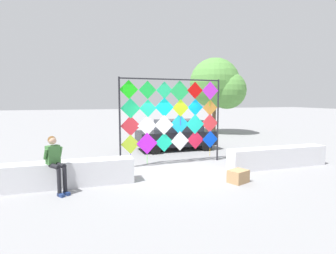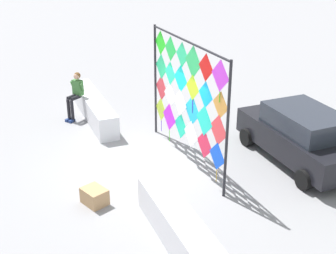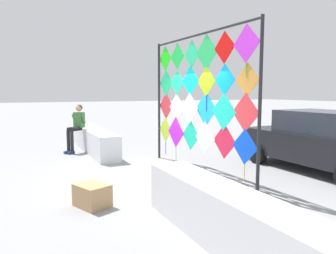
# 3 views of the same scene
# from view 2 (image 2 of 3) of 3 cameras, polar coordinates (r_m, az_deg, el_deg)

# --- Properties ---
(ground) EXTENTS (120.00, 120.00, 0.00)m
(ground) POSITION_cam_2_polar(r_m,az_deg,el_deg) (12.87, -3.00, -4.80)
(ground) COLOR gray
(plaza_ledge_left) EXTENTS (4.16, 0.64, 0.77)m
(plaza_ledge_left) POSITION_cam_2_polar(r_m,az_deg,el_deg) (16.02, -9.24, 2.41)
(plaza_ledge_left) COLOR silver
(plaza_ledge_left) RESTS_ON ground
(plaza_ledge_right) EXTENTS (4.16, 0.64, 0.77)m
(plaza_ledge_right) POSITION_cam_2_polar(r_m,az_deg,el_deg) (9.47, 2.31, -13.82)
(plaza_ledge_right) COLOR silver
(plaza_ledge_right) RESTS_ON ground
(kite_display_rack) EXTENTS (4.28, 0.27, 3.48)m
(kite_display_rack) POSITION_cam_2_polar(r_m,az_deg,el_deg) (12.36, 2.31, 4.22)
(kite_display_rack) COLOR #232328
(kite_display_rack) RESTS_ON ground
(seated_vendor) EXTENTS (0.70, 0.78, 1.62)m
(seated_vendor) POSITION_cam_2_polar(r_m,az_deg,el_deg) (15.89, -11.46, 4.29)
(seated_vendor) COLOR black
(seated_vendor) RESTS_ON ground
(parked_car) EXTENTS (4.03, 1.96, 1.56)m
(parked_car) POSITION_cam_2_polar(r_m,az_deg,el_deg) (13.31, 16.28, -0.97)
(parked_car) COLOR black
(parked_car) RESTS_ON ground
(cardboard_box_large) EXTENTS (0.72, 0.65, 0.40)m
(cardboard_box_large) POSITION_cam_2_polar(r_m,az_deg,el_deg) (11.25, -9.13, -8.51)
(cardboard_box_large) COLOR tan
(cardboard_box_large) RESTS_ON ground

